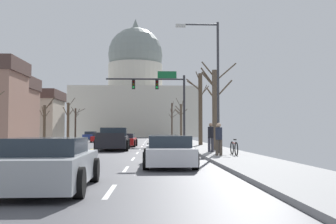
% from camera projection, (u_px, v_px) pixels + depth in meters
% --- Properties ---
extents(ground, '(20.00, 180.00, 0.20)m').
position_uv_depth(ground, '(74.00, 155.00, 22.43)').
color(ground, '#4C4C51').
extents(signal_gantry, '(7.91, 0.41, 7.23)m').
position_uv_depth(signal_gantry, '(163.00, 92.00, 39.40)').
color(signal_gantry, '#28282D').
rests_on(signal_gantry, ground).
extents(street_lamp_right, '(2.50, 0.24, 7.51)m').
position_uv_depth(street_lamp_right, '(212.00, 74.00, 22.60)').
color(street_lamp_right, '#333338').
rests_on(street_lamp_right, ground).
extents(capitol_building, '(29.41, 23.49, 30.17)m').
position_uv_depth(capitol_building, '(135.00, 97.00, 100.10)').
color(capitol_building, beige).
rests_on(capitol_building, ground).
extents(sedan_near_00, '(2.15, 4.37, 1.15)m').
position_uv_depth(sedan_near_00, '(125.00, 140.00, 34.87)').
color(sedan_near_00, '#B71414').
rests_on(sedan_near_00, ground).
extents(pickup_truck_near_01, '(2.41, 5.56, 1.61)m').
position_uv_depth(pickup_truck_near_01, '(113.00, 140.00, 28.41)').
color(pickup_truck_near_01, black).
rests_on(pickup_truck_near_01, ground).
extents(sedan_near_02, '(1.93, 4.61, 1.15)m').
position_uv_depth(sedan_near_02, '(164.00, 145.00, 22.43)').
color(sedan_near_02, silver).
rests_on(sedan_near_02, ground).
extents(sedan_near_03, '(2.00, 4.63, 1.18)m').
position_uv_depth(sedan_near_03, '(169.00, 152.00, 15.21)').
color(sedan_near_03, silver).
rests_on(sedan_near_03, ground).
extents(sedan_near_04, '(2.12, 4.32, 1.20)m').
position_uv_depth(sedan_near_04, '(49.00, 165.00, 9.17)').
color(sedan_near_04, '#9EA3A8').
rests_on(sedan_near_04, ground).
extents(sedan_oncoming_00, '(2.10, 4.31, 1.20)m').
position_uv_depth(sedan_oncoming_00, '(100.00, 138.00, 48.36)').
color(sedan_oncoming_00, '#B71414').
rests_on(sedan_oncoming_00, ground).
extents(sedan_oncoming_01, '(2.01, 4.54, 1.31)m').
position_uv_depth(sedan_oncoming_01, '(90.00, 136.00, 61.85)').
color(sedan_oncoming_01, navy).
rests_on(sedan_oncoming_01, ground).
extents(sedan_oncoming_02, '(2.07, 4.35, 1.26)m').
position_uv_depth(sedan_oncoming_02, '(118.00, 135.00, 71.97)').
color(sedan_oncoming_02, '#B71414').
rests_on(sedan_oncoming_02, ground).
extents(sedan_oncoming_03, '(2.06, 4.48, 1.24)m').
position_uv_depth(sedan_oncoming_03, '(106.00, 135.00, 83.83)').
color(sedan_oncoming_03, '#6B6056').
rests_on(sedan_oncoming_03, ground).
extents(flank_building_02, '(13.63, 9.47, 8.56)m').
position_uv_depth(flank_building_02, '(22.00, 115.00, 70.36)').
color(flank_building_02, '#B2A38E').
rests_on(flank_building_02, ground).
extents(bare_tree_00, '(1.64, 1.83, 6.42)m').
position_uv_depth(bare_tree_00, '(172.00, 120.00, 69.57)').
color(bare_tree_00, '#423328').
rests_on(bare_tree_00, ground).
extents(bare_tree_01, '(1.97, 1.62, 6.11)m').
position_uv_depth(bare_tree_01, '(68.00, 120.00, 57.46)').
color(bare_tree_01, '#4C3D2D').
rests_on(bare_tree_01, ground).
extents(bare_tree_02, '(2.23, 2.22, 5.90)m').
position_uv_depth(bare_tree_02, '(215.00, 106.00, 25.96)').
color(bare_tree_02, brown).
rests_on(bare_tree_02, ground).
extents(bare_tree_04, '(1.80, 1.59, 5.56)m').
position_uv_depth(bare_tree_04, '(181.00, 121.00, 51.50)').
color(bare_tree_04, brown).
rests_on(bare_tree_04, ground).
extents(bare_tree_05, '(2.49, 0.91, 5.45)m').
position_uv_depth(bare_tree_05, '(76.00, 122.00, 68.43)').
color(bare_tree_05, '#423328').
rests_on(bare_tree_05, ground).
extents(bare_tree_06, '(2.13, 2.18, 6.66)m').
position_uv_depth(bare_tree_06, '(200.00, 108.00, 35.12)').
color(bare_tree_06, '#4C3D2D').
rests_on(bare_tree_06, ground).
extents(bare_tree_07, '(1.90, 1.47, 5.28)m').
position_uv_depth(bare_tree_07, '(45.00, 121.00, 45.50)').
color(bare_tree_07, '#4C3D2D').
rests_on(bare_tree_07, ground).
extents(pedestrian_00, '(0.35, 0.34, 1.70)m').
position_uv_depth(pedestrian_00, '(211.00, 136.00, 23.21)').
color(pedestrian_00, '#33333D').
rests_on(pedestrian_00, ground).
extents(pedestrian_01, '(0.35, 0.34, 1.63)m').
position_uv_depth(pedestrian_01, '(219.00, 137.00, 19.69)').
color(pedestrian_01, '#4C4238').
rests_on(pedestrian_01, ground).
extents(bicycle_parked, '(0.12, 1.77, 0.85)m').
position_uv_depth(bicycle_parked, '(234.00, 148.00, 20.14)').
color(bicycle_parked, black).
rests_on(bicycle_parked, ground).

